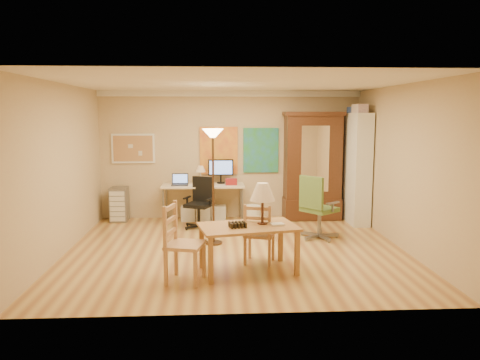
{
  "coord_description": "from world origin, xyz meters",
  "views": [
    {
      "loc": [
        -0.35,
        -7.46,
        2.21
      ],
      "look_at": [
        0.08,
        0.3,
        1.12
      ],
      "focal_mm": 35.0,
      "sensor_mm": 36.0,
      "label": 1
    }
  ],
  "objects": [
    {
      "name": "torchiere_lamp",
      "position": [
        -0.37,
        0.38,
        1.58
      ],
      "size": [
        0.36,
        0.36,
        1.97
      ],
      "color": "#462E1C",
      "rests_on": "floor"
    },
    {
      "name": "bookshelf",
      "position": [
        2.55,
        1.8,
        1.11
      ],
      "size": [
        0.34,
        0.9,
        2.24
      ],
      "color": "white",
      "rests_on": "floor"
    },
    {
      "name": "art_panel_left",
      "position": [
        -0.25,
        2.47,
        1.45
      ],
      "size": [
        0.8,
        0.04,
        1.0
      ],
      "primitive_type": "cube",
      "color": "yellow",
      "rests_on": "floor"
    },
    {
      "name": "crown_molding",
      "position": [
        0.0,
        2.46,
        2.64
      ],
      "size": [
        5.5,
        0.08,
        0.12
      ],
      "primitive_type": "cube",
      "color": "white",
      "rests_on": "floor"
    },
    {
      "name": "ladder_chair_left",
      "position": [
        -0.78,
        -1.42,
        0.49
      ],
      "size": [
        0.57,
        0.58,
        1.05
      ],
      "color": "tan",
      "rests_on": "floor"
    },
    {
      "name": "ladder_chair_back",
      "position": [
        0.31,
        -0.72,
        0.42
      ],
      "size": [
        0.52,
        0.5,
        0.91
      ],
      "color": "tan",
      "rests_on": "floor"
    },
    {
      "name": "corkboard",
      "position": [
        -2.05,
        2.47,
        1.5
      ],
      "size": [
        0.9,
        0.04,
        0.62
      ],
      "primitive_type": "cube",
      "color": "tan",
      "rests_on": "floor"
    },
    {
      "name": "art_panel_right",
      "position": [
        0.65,
        2.47,
        1.45
      ],
      "size": [
        0.75,
        0.04,
        0.95
      ],
      "primitive_type": "cube",
      "color": "teal",
      "rests_on": "floor"
    },
    {
      "name": "dining_table",
      "position": [
        0.2,
        -1.06,
        0.79
      ],
      "size": [
        1.47,
        1.05,
        1.25
      ],
      "color": "brown",
      "rests_on": "floor"
    },
    {
      "name": "floor",
      "position": [
        0.0,
        0.0,
        0.0
      ],
      "size": [
        5.5,
        5.5,
        0.0
      ],
      "primitive_type": "plane",
      "color": "#9A6436",
      "rests_on": "ground"
    },
    {
      "name": "office_chair_black",
      "position": [
        -0.64,
        1.55,
        0.27
      ],
      "size": [
        0.61,
        0.61,
        0.99
      ],
      "color": "black",
      "rests_on": "floor"
    },
    {
      "name": "computer_desk",
      "position": [
        -0.55,
        2.16,
        0.47
      ],
      "size": [
        1.69,
        0.74,
        1.28
      ],
      "color": "beige",
      "rests_on": "floor"
    },
    {
      "name": "wastebin",
      "position": [
        0.4,
        1.67,
        0.2
      ],
      "size": [
        0.33,
        0.33,
        0.41
      ],
      "primitive_type": "cylinder",
      "color": "silver",
      "rests_on": "floor"
    },
    {
      "name": "office_chair_green",
      "position": [
        1.5,
        0.62,
        0.31
      ],
      "size": [
        0.73,
        0.73,
        1.14
      ],
      "color": "slate",
      "rests_on": "floor"
    },
    {
      "name": "armoire",
      "position": [
        1.72,
        2.24,
        0.99
      ],
      "size": [
        1.23,
        0.58,
        2.26
      ],
      "color": "#331B0D",
      "rests_on": "floor"
    },
    {
      "name": "drawer_cart",
      "position": [
        -2.33,
        2.24,
        0.35
      ],
      "size": [
        0.35,
        0.42,
        0.71
      ],
      "color": "slate",
      "rests_on": "floor"
    }
  ]
}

